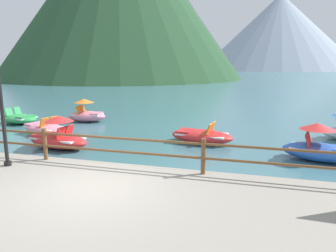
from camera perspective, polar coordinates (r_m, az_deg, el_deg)
ground_plane at (r=46.45m, az=10.91°, el=7.29°), size 200.00×200.00×0.00m
promenade_dock at (r=6.16m, az=-24.01°, el=-19.42°), size 28.00×8.00×0.40m
dock_railing at (r=8.82m, az=-9.02°, el=-3.64°), size 23.92×0.12×0.95m
pedal_boat_0 at (r=11.75m, az=25.85°, el=-3.65°), size 2.59×1.72×1.28m
pedal_boat_1 at (r=18.12m, az=-14.64°, el=2.15°), size 2.25×1.35×1.28m
pedal_boat_2 at (r=13.00m, az=6.11°, el=-1.79°), size 2.74×1.60×0.87m
pedal_boat_3 at (r=12.79m, az=-19.43°, el=-2.03°), size 2.72×1.51×1.28m
pedal_boat_5 at (r=15.50m, az=-21.59°, el=-0.42°), size 2.70×1.91×0.85m
pedal_boat_6 at (r=18.85m, az=-25.61°, el=1.24°), size 2.50×1.74×0.85m
distant_peak at (r=148.77m, az=19.51°, el=15.75°), size 67.07×67.07×31.69m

